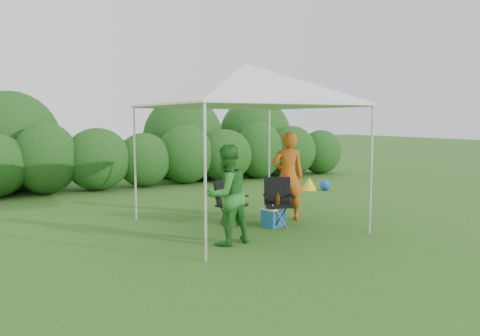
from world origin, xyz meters
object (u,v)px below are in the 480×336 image
canopy (245,85)px  woman (227,195)px  chair_left (229,199)px  man (288,176)px  chair_right (278,198)px  cooler (273,217)px

canopy → woman: canopy is taller
canopy → chair_left: size_ratio=3.84×
canopy → man: 1.89m
chair_right → woman: woman is taller
canopy → woman: (-0.85, -0.89, -1.71)m
canopy → cooler: size_ratio=6.60×
woman → canopy: bearing=-142.3°
canopy → chair_left: (-0.20, 0.25, -2.01)m
chair_right → woman: 1.58m
chair_left → cooler: (0.62, -0.52, -0.29)m
chair_right → man: 0.58m
woman → cooler: 1.53m
chair_left → canopy: bearing=-74.5°
chair_left → woman: woman is taller
chair_right → woman: bearing=-127.8°
man → chair_right: bearing=56.7°
chair_left → man: 1.21m
man → canopy: bearing=25.5°
chair_right → chair_left: chair_right is taller
canopy → cooler: (0.42, -0.27, -2.29)m
canopy → man: bearing=2.0°
man → chair_left: bearing=12.6°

